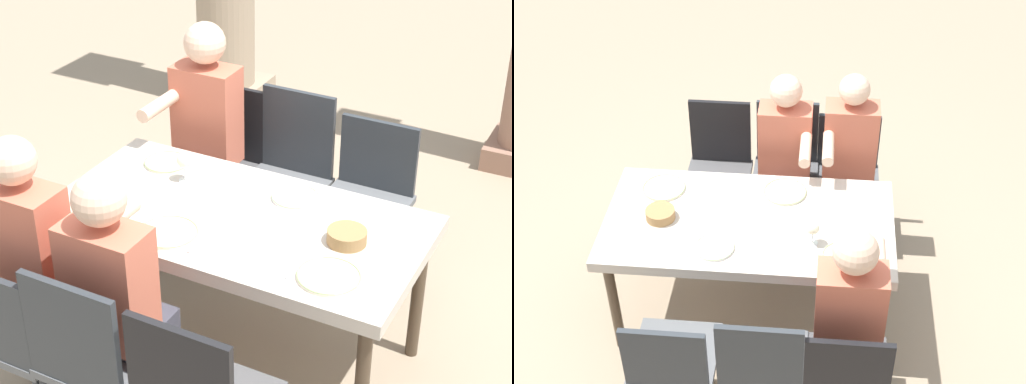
# 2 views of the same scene
# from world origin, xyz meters

# --- Properties ---
(ground_plane) EXTENTS (16.00, 16.00, 0.00)m
(ground_plane) POSITION_xyz_m (0.00, 0.00, 0.00)
(ground_plane) COLOR gray
(dining_table) EXTENTS (1.67, 0.87, 0.76)m
(dining_table) POSITION_xyz_m (0.00, 0.00, 0.69)
(dining_table) COLOR beige
(dining_table) RESTS_ON ground
(chair_west_north) EXTENTS (0.44, 0.44, 0.90)m
(chair_west_north) POSITION_xyz_m (-0.58, 0.86, 0.51)
(chair_west_north) COLOR #4F4F50
(chair_west_north) RESTS_ON ground
(chair_west_south) EXTENTS (0.44, 0.44, 0.88)m
(chair_west_south) POSITION_xyz_m (-0.58, -0.85, 0.51)
(chair_west_south) COLOR #5B5E61
(chair_west_south) RESTS_ON ground
(chair_mid_north) EXTENTS (0.44, 0.44, 0.95)m
(chair_mid_north) POSITION_xyz_m (-0.16, 0.86, 0.54)
(chair_mid_north) COLOR #5B5E61
(chair_mid_north) RESTS_ON ground
(chair_mid_south) EXTENTS (0.44, 0.44, 0.96)m
(chair_mid_south) POSITION_xyz_m (-0.16, -0.86, 0.55)
(chair_mid_south) COLOR #5B5E61
(chair_mid_south) RESTS_ON ground
(chair_east_north) EXTENTS (0.44, 0.44, 0.88)m
(chair_east_north) POSITION_xyz_m (0.31, 0.85, 0.52)
(chair_east_north) COLOR #5B5E61
(chair_east_north) RESTS_ON ground
(diner_woman_green) EXTENTS (0.35, 0.49, 1.29)m
(diner_woman_green) POSITION_xyz_m (-0.16, -0.67, 0.69)
(diner_woman_green) COLOR #3F3F4C
(diner_woman_green) RESTS_ON ground
(diner_man_white) EXTENTS (0.35, 0.49, 1.33)m
(diner_man_white) POSITION_xyz_m (-0.57, -0.65, 0.71)
(diner_man_white) COLOR #3F3F4C
(diner_man_white) RESTS_ON ground
(diner_guest_third) EXTENTS (0.35, 0.50, 1.34)m
(diner_guest_third) POSITION_xyz_m (-0.58, 0.66, 0.72)
(diner_guest_third) COLOR #3F3F4C
(diner_guest_third) RESTS_ON ground
(plate_0) EXTENTS (0.22, 0.22, 0.02)m
(plate_0) POSITION_xyz_m (-0.54, 0.26, 0.77)
(plate_0) COLOR silver
(plate_0) RESTS_ON dining_table
(wine_glass_0) EXTENTS (0.08, 0.08, 0.15)m
(wine_glass_0) POSITION_xyz_m (-0.37, 0.16, 0.86)
(wine_glass_0) COLOR white
(wine_glass_0) RESTS_ON dining_table
(fork_0) EXTENTS (0.03, 0.17, 0.01)m
(fork_0) POSITION_xyz_m (-0.69, 0.26, 0.76)
(fork_0) COLOR silver
(fork_0) RESTS_ON dining_table
(spoon_0) EXTENTS (0.02, 0.17, 0.01)m
(spoon_0) POSITION_xyz_m (-0.39, 0.26, 0.76)
(spoon_0) COLOR silver
(spoon_0) RESTS_ON dining_table
(plate_1) EXTENTS (0.26, 0.26, 0.02)m
(plate_1) POSITION_xyz_m (-0.19, -0.27, 0.77)
(plate_1) COLOR silver
(plate_1) RESTS_ON dining_table
(fork_1) EXTENTS (0.02, 0.17, 0.01)m
(fork_1) POSITION_xyz_m (-0.34, -0.27, 0.76)
(fork_1) COLOR silver
(fork_1) RESTS_ON dining_table
(spoon_1) EXTENTS (0.02, 0.17, 0.01)m
(spoon_1) POSITION_xyz_m (-0.04, -0.27, 0.76)
(spoon_1) COLOR silver
(spoon_1) RESTS_ON dining_table
(plate_2) EXTENTS (0.22, 0.22, 0.02)m
(plate_2) POSITION_xyz_m (0.16, 0.26, 0.77)
(plate_2) COLOR white
(plate_2) RESTS_ON dining_table
(fork_2) EXTENTS (0.03, 0.17, 0.01)m
(fork_2) POSITION_xyz_m (0.01, 0.26, 0.76)
(fork_2) COLOR silver
(fork_2) RESTS_ON dining_table
(spoon_2) EXTENTS (0.03, 0.17, 0.01)m
(spoon_2) POSITION_xyz_m (0.31, 0.26, 0.76)
(spoon_2) COLOR silver
(spoon_2) RESTS_ON dining_table
(plate_3) EXTENTS (0.26, 0.26, 0.02)m
(plate_3) POSITION_xyz_m (0.55, -0.24, 0.77)
(plate_3) COLOR silver
(plate_3) RESTS_ON dining_table
(fork_3) EXTENTS (0.02, 0.17, 0.01)m
(fork_3) POSITION_xyz_m (0.40, -0.24, 0.76)
(fork_3) COLOR silver
(fork_3) RESTS_ON dining_table
(spoon_3) EXTENTS (0.03, 0.17, 0.01)m
(spoon_3) POSITION_xyz_m (0.70, -0.24, 0.76)
(spoon_3) COLOR silver
(spoon_3) RESTS_ON dining_table
(bread_basket) EXTENTS (0.17, 0.17, 0.06)m
(bread_basket) POSITION_xyz_m (0.51, 0.03, 0.79)
(bread_basket) COLOR #9E7547
(bread_basket) RESTS_ON dining_table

